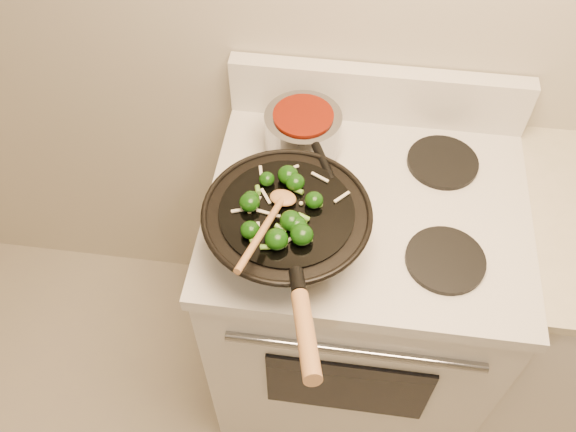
# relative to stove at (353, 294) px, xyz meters

# --- Properties ---
(stove) EXTENTS (0.78, 0.67, 1.08)m
(stove) POSITION_rel_stove_xyz_m (0.00, 0.00, 0.00)
(stove) COLOR white
(stove) RESTS_ON ground
(wok) EXTENTS (0.37, 0.61, 0.23)m
(wok) POSITION_rel_stove_xyz_m (-0.18, -0.16, 0.53)
(wok) COLOR black
(wok) RESTS_ON stove
(stirfry) EXTENTS (0.25, 0.25, 0.04)m
(stirfry) POSITION_rel_stove_xyz_m (-0.19, -0.17, 0.59)
(stirfry) COLOR #0E3708
(stirfry) RESTS_ON wok
(wooden_spoon) EXTENTS (0.09, 0.27, 0.08)m
(wooden_spoon) POSITION_rel_stove_xyz_m (-0.21, -0.20, 0.60)
(wooden_spoon) COLOR #A77042
(wooden_spoon) RESTS_ON wok
(saucepan) EXTENTS (0.19, 0.30, 0.11)m
(saucepan) POSITION_rel_stove_xyz_m (-0.18, 0.15, 0.52)
(saucepan) COLOR gray
(saucepan) RESTS_ON stove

